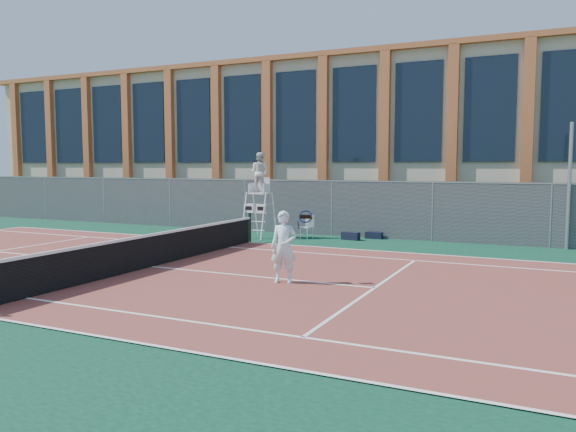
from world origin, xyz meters
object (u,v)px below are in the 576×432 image
at_px(umpire_chair, 260,175).
at_px(plastic_chair, 308,224).
at_px(steel_pole, 569,186).
at_px(tennis_player, 284,247).

relative_size(umpire_chair, plastic_chair, 3.71).
bearing_deg(plastic_chair, steel_pole, 6.68).
bearing_deg(plastic_chair, umpire_chair, -161.80).
relative_size(steel_pole, tennis_player, 2.45).
xyz_separation_m(steel_pole, plastic_chair, (-9.06, -1.06, -1.59)).
distance_m(steel_pole, plastic_chair, 9.26).
bearing_deg(umpire_chair, tennis_player, -58.13).
xyz_separation_m(plastic_chair, tennis_player, (2.80, -8.00, 0.36)).
bearing_deg(steel_pole, tennis_player, -124.61).
xyz_separation_m(steel_pole, tennis_player, (-6.26, -9.07, -1.24)).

